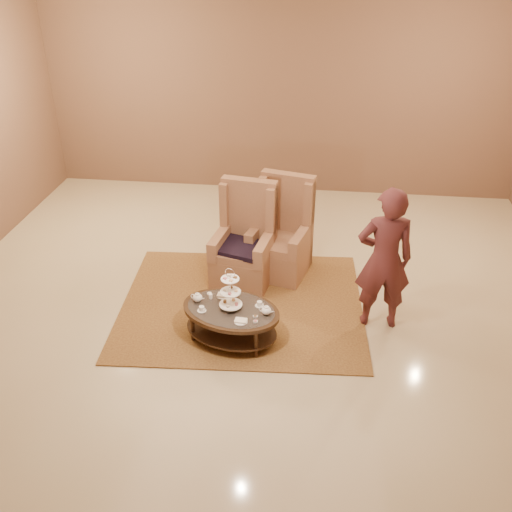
# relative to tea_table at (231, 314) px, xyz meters

# --- Properties ---
(ground) EXTENTS (8.00, 8.00, 0.00)m
(ground) POSITION_rel_tea_table_xyz_m (0.17, 0.39, -0.34)
(ground) COLOR beige
(ground) RESTS_ON ground
(ceiling) EXTENTS (8.00, 8.00, 0.02)m
(ceiling) POSITION_rel_tea_table_xyz_m (0.17, 0.39, -0.34)
(ceiling) COLOR silver
(ceiling) RESTS_ON ground
(wall_back) EXTENTS (8.00, 0.04, 3.50)m
(wall_back) POSITION_rel_tea_table_xyz_m (0.17, 4.39, 1.41)
(wall_back) COLOR brown
(wall_back) RESTS_ON ground
(rug) EXTENTS (3.12, 2.65, 0.02)m
(rug) POSITION_rel_tea_table_xyz_m (0.02, 0.68, -0.33)
(rug) COLOR olive
(rug) RESTS_ON ground
(tea_table) EXTENTS (1.29, 1.05, 0.94)m
(tea_table) POSITION_rel_tea_table_xyz_m (0.00, 0.00, 0.00)
(tea_table) COLOR black
(tea_table) RESTS_ON ground
(armchair_left) EXTENTS (0.83, 0.85, 1.34)m
(armchair_left) POSITION_rel_tea_table_xyz_m (-0.02, 1.31, 0.11)
(armchair_left) COLOR #9F6C4B
(armchair_left) RESTS_ON ground
(armchair_right) EXTENTS (0.88, 0.90, 1.33)m
(armchair_right) POSITION_rel_tea_table_xyz_m (0.44, 1.59, 0.11)
(armchair_right) COLOR #9F6C4B
(armchair_right) RESTS_ON ground
(person) EXTENTS (0.67, 0.47, 1.74)m
(person) POSITION_rel_tea_table_xyz_m (1.67, 0.51, 0.53)
(person) COLOR #522325
(person) RESTS_ON ground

